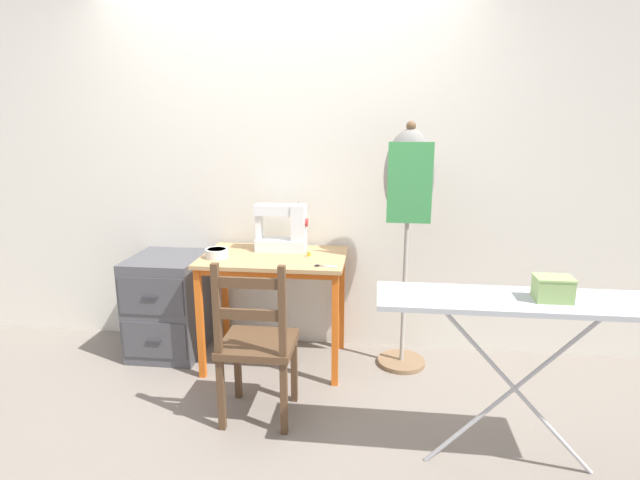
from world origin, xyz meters
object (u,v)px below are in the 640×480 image
(scissors, at_px, (322,266))
(thread_spool_near_machine, at_px, (309,254))
(dress_form, at_px, (408,191))
(fabric_bowl, at_px, (217,253))
(wooden_chair, at_px, (257,345))
(storage_box, at_px, (553,289))
(filing_cabinet, at_px, (169,304))
(ironing_board, at_px, (523,308))
(sewing_machine, at_px, (284,229))

(scissors, bearing_deg, thread_spool_near_machine, 117.71)
(thread_spool_near_machine, distance_m, dress_form, 0.75)
(fabric_bowl, height_order, scissors, fabric_bowl)
(scissors, relative_size, thread_spool_near_machine, 4.17)
(wooden_chair, distance_m, dress_form, 1.33)
(thread_spool_near_machine, height_order, wooden_chair, wooden_chair)
(wooden_chair, xyz_separation_m, dress_form, (0.82, 0.73, 0.75))
(scissors, bearing_deg, storage_box, -33.66)
(thread_spool_near_machine, relative_size, dress_form, 0.02)
(thread_spool_near_machine, bearing_deg, wooden_chair, -106.45)
(fabric_bowl, relative_size, filing_cabinet, 0.21)
(scissors, height_order, ironing_board, ironing_board)
(storage_box, bearing_deg, ironing_board, 174.83)
(scissors, relative_size, storage_box, 0.90)
(scissors, xyz_separation_m, thread_spool_near_machine, (-0.11, 0.21, 0.01))
(storage_box, bearing_deg, dress_form, 120.01)
(sewing_machine, distance_m, fabric_bowl, 0.48)
(ironing_board, xyz_separation_m, storage_box, (0.11, -0.01, 0.10))
(fabric_bowl, distance_m, storage_box, 1.98)
(fabric_bowl, xyz_separation_m, storage_box, (1.79, -0.84, 0.12))
(sewing_machine, relative_size, storage_box, 2.20)
(scissors, bearing_deg, wooden_chair, -124.11)
(sewing_machine, height_order, ironing_board, sewing_machine)
(wooden_chair, distance_m, filing_cabinet, 1.11)
(thread_spool_near_machine, xyz_separation_m, ironing_board, (1.09, -0.93, 0.04))
(fabric_bowl, height_order, dress_form, dress_form)
(ironing_board, bearing_deg, thread_spool_near_machine, 139.56)
(scissors, bearing_deg, filing_cabinet, 165.38)
(wooden_chair, bearing_deg, scissors, 55.89)
(fabric_bowl, height_order, thread_spool_near_machine, fabric_bowl)
(filing_cabinet, relative_size, storage_box, 4.40)
(wooden_chair, bearing_deg, ironing_board, -11.63)
(filing_cabinet, height_order, dress_form, dress_form)
(filing_cabinet, distance_m, storage_box, 2.51)
(scissors, relative_size, filing_cabinet, 0.20)
(fabric_bowl, relative_size, scissors, 1.04)
(sewing_machine, distance_m, filing_cabinet, 1.00)
(scissors, relative_size, wooden_chair, 0.15)
(filing_cabinet, height_order, storage_box, storage_box)
(sewing_machine, relative_size, fabric_bowl, 2.36)
(ironing_board, bearing_deg, sewing_machine, 140.22)
(fabric_bowl, bearing_deg, dress_form, 7.39)
(sewing_machine, bearing_deg, filing_cabinet, -176.49)
(fabric_bowl, distance_m, filing_cabinet, 0.64)
(fabric_bowl, xyz_separation_m, dress_form, (1.21, 0.16, 0.40))
(fabric_bowl, bearing_deg, wooden_chair, -55.42)
(sewing_machine, relative_size, wooden_chair, 0.38)
(dress_form, distance_m, ironing_board, 1.16)
(sewing_machine, xyz_separation_m, wooden_chair, (-0.01, -0.80, -0.47))
(dress_form, bearing_deg, storage_box, -59.99)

